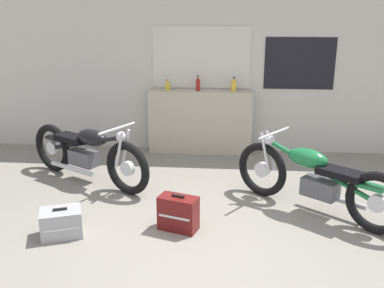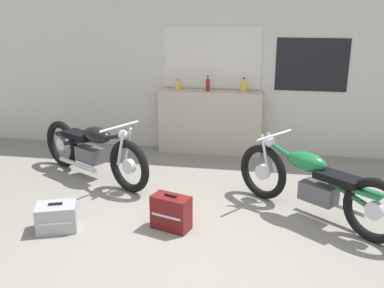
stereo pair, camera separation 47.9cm
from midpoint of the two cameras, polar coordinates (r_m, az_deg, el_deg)
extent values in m
plane|color=gray|center=(4.63, -1.73, -13.60)|extent=(24.00, 24.00, 0.00)
cube|color=beige|center=(7.28, 1.09, 9.87)|extent=(10.00, 0.06, 2.80)
cube|color=silver|center=(7.24, -0.73, 10.94)|extent=(1.50, 0.01, 0.92)
cube|color=beige|center=(7.24, -0.74, 10.93)|extent=(1.56, 0.01, 0.98)
cube|color=black|center=(7.27, 11.67, 9.96)|extent=(1.09, 0.01, 0.81)
cube|color=#B7AD99|center=(7.30, -0.81, 2.80)|extent=(1.66, 0.28, 1.03)
cylinder|color=gold|center=(7.22, -5.03, 7.27)|extent=(0.08, 0.08, 0.12)
cone|color=gold|center=(7.21, -5.04, 7.89)|extent=(0.07, 0.07, 0.03)
cylinder|color=red|center=(7.20, -5.05, 8.08)|extent=(0.03, 0.03, 0.01)
cylinder|color=maroon|center=(7.15, -1.17, 7.45)|extent=(0.06, 0.06, 0.18)
cone|color=maroon|center=(7.13, -1.17, 8.35)|extent=(0.05, 0.05, 0.05)
cylinder|color=black|center=(7.13, -1.18, 8.63)|extent=(0.03, 0.03, 0.02)
cylinder|color=gold|center=(7.11, 3.40, 7.31)|extent=(0.09, 0.09, 0.17)
cone|color=gold|center=(7.09, 3.42, 8.16)|extent=(0.07, 0.07, 0.05)
cylinder|color=black|center=(7.08, 3.42, 8.42)|extent=(0.03, 0.03, 0.02)
torus|color=black|center=(5.75, 6.54, -3.27)|extent=(0.62, 0.51, 0.70)
cylinder|color=silver|center=(5.75, 6.54, -3.27)|extent=(0.20, 0.17, 0.19)
torus|color=black|center=(5.11, 20.01, -7.14)|extent=(0.62, 0.51, 0.70)
cylinder|color=silver|center=(5.11, 20.01, -7.14)|extent=(0.20, 0.17, 0.19)
cube|color=#4C4C51|center=(5.36, 13.51, -5.49)|extent=(0.46, 0.43, 0.21)
cylinder|color=#196B38|center=(5.28, 13.68, -3.41)|extent=(1.09, 0.86, 0.44)
ellipsoid|color=#196B38|center=(5.33, 11.99, -1.78)|extent=(0.54, 0.50, 0.22)
cube|color=black|center=(5.18, 15.82, -3.62)|extent=(0.54, 0.50, 0.08)
cube|color=#196B38|center=(5.07, 19.29, -5.18)|extent=(0.32, 0.29, 0.04)
cylinder|color=silver|center=(5.58, 6.87, -1.16)|extent=(0.16, 0.14, 0.50)
cylinder|color=silver|center=(5.67, 7.58, -0.87)|extent=(0.16, 0.14, 0.50)
cylinder|color=silver|center=(5.51, 7.95, 1.35)|extent=(0.42, 0.53, 0.03)
sphere|color=silver|center=(5.57, 7.40, 0.48)|extent=(0.13, 0.13, 0.13)
cylinder|color=silver|center=(5.49, 15.07, -6.66)|extent=(0.68, 0.54, 0.06)
torus|color=black|center=(5.85, -10.52, -3.10)|extent=(0.66, 0.44, 0.71)
cylinder|color=silver|center=(5.85, -10.52, -3.10)|extent=(0.20, 0.16, 0.19)
torus|color=black|center=(6.92, -19.20, -0.48)|extent=(0.66, 0.44, 0.71)
cylinder|color=silver|center=(6.92, -19.20, -0.48)|extent=(0.20, 0.16, 0.19)
cube|color=#4C4C51|center=(6.42, -15.65, -1.70)|extent=(0.47, 0.40, 0.21)
cylinder|color=black|center=(6.36, -15.80, 0.06)|extent=(1.19, 0.72, 0.43)
ellipsoid|color=black|center=(6.18, -14.75, 0.76)|extent=(0.55, 0.46, 0.22)
cube|color=black|center=(6.52, -17.08, 0.69)|extent=(0.55, 0.46, 0.08)
cube|color=black|center=(6.81, -18.90, 0.70)|extent=(0.33, 0.27, 0.04)
cylinder|color=silver|center=(5.85, -10.76, -0.45)|extent=(0.17, 0.12, 0.50)
cylinder|color=silver|center=(5.77, -11.60, -0.75)|extent=(0.17, 0.12, 0.50)
cylinder|color=silver|center=(5.79, -11.84, 1.93)|extent=(0.35, 0.57, 0.03)
sphere|color=silver|center=(5.77, -11.36, 0.89)|extent=(0.13, 0.13, 0.13)
cylinder|color=silver|center=(6.47, -17.08, -3.03)|extent=(0.73, 0.46, 0.06)
cube|color=maroon|center=(4.96, -4.55, -8.81)|extent=(0.47, 0.33, 0.39)
cube|color=silver|center=(4.87, -5.15, -9.35)|extent=(0.34, 0.12, 0.02)
cube|color=black|center=(4.87, -4.61, -6.63)|extent=(0.15, 0.07, 0.02)
cube|color=#9E9EA3|center=(5.12, -18.90, -9.50)|extent=(0.50, 0.43, 0.29)
cube|color=silver|center=(4.98, -18.99, -10.30)|extent=(0.34, 0.13, 0.02)
cube|color=black|center=(5.05, -19.08, -7.87)|extent=(0.15, 0.07, 0.02)
camera|label=1|loc=(0.24, -92.45, -0.79)|focal=42.00mm
camera|label=2|loc=(0.24, 87.55, 0.79)|focal=42.00mm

